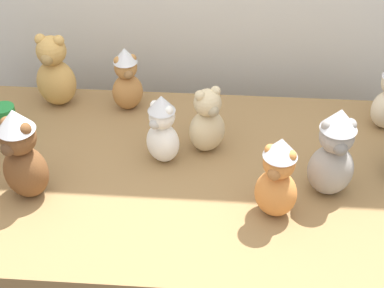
% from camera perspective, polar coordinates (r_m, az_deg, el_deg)
% --- Properties ---
extents(display_table, '(1.72, 0.95, 0.79)m').
position_cam_1_polar(display_table, '(2.20, 0.00, -10.63)').
color(display_table, olive).
rests_on(display_table, ground_plane).
extents(teddy_bear_honey, '(0.16, 0.14, 0.29)m').
position_cam_1_polar(teddy_bear_honey, '(2.23, -13.36, 6.85)').
color(teddy_bear_honey, tan).
rests_on(teddy_bear_honey, display_table).
extents(teddy_bear_ash, '(0.16, 0.14, 0.32)m').
position_cam_1_polar(teddy_bear_ash, '(1.80, 13.77, -0.90)').
color(teddy_bear_ash, gray).
rests_on(teddy_bear_ash, display_table).
extents(teddy_bear_sand, '(0.16, 0.16, 0.25)m').
position_cam_1_polar(teddy_bear_sand, '(1.95, 1.51, 2.19)').
color(teddy_bear_sand, '#CCB78E').
rests_on(teddy_bear_sand, display_table).
extents(teddy_bear_snow, '(0.15, 0.15, 0.26)m').
position_cam_1_polar(teddy_bear_snow, '(1.90, -2.95, 1.43)').
color(teddy_bear_snow, white).
rests_on(teddy_bear_snow, display_table).
extents(teddy_bear_caramel, '(0.14, 0.13, 0.25)m').
position_cam_1_polar(teddy_bear_caramel, '(2.16, -6.45, 6.31)').
color(teddy_bear_caramel, '#B27A42').
rests_on(teddy_bear_caramel, display_table).
extents(teddy_bear_chestnut, '(0.18, 0.17, 0.32)m').
position_cam_1_polar(teddy_bear_chestnut, '(1.81, -16.39, -1.04)').
color(teddy_bear_chestnut, brown).
rests_on(teddy_bear_chestnut, display_table).
extents(teddy_bear_ginger, '(0.16, 0.15, 0.28)m').
position_cam_1_polar(teddy_bear_ginger, '(1.71, 8.40, -3.36)').
color(teddy_bear_ginger, '#D17F3D').
rests_on(teddy_bear_ginger, display_table).
extents(party_cup_green, '(0.08, 0.08, 0.11)m').
position_cam_1_polar(party_cup_green, '(2.16, -17.90, 2.28)').
color(party_cup_green, '#238C3D').
rests_on(party_cup_green, display_table).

